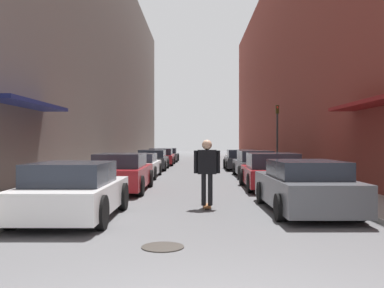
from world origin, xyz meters
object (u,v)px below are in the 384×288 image
object	(u,v)px
parked_car_right_3	(240,160)
parked_car_right_1	(271,172)
parked_car_left_5	(167,155)
parked_car_right_0	(304,187)
manhole_cover	(163,247)
parked_car_left_0	(74,191)
parked_car_left_3	(153,160)
traffic_light	(277,131)
parked_car_left_4	(161,157)
parked_car_left_2	(139,166)
parked_car_left_1	(122,173)
skateboarder	(207,166)
parked_car_right_2	(254,164)

from	to	relation	value
parked_car_right_3	parked_car_right_1	bearing A→B (deg)	-90.01
parked_car_left_5	parked_car_right_0	bearing A→B (deg)	-79.05
manhole_cover	parked_car_left_0	bearing A→B (deg)	130.58
parked_car_right_3	manhole_cover	bearing A→B (deg)	-99.49
parked_car_right_1	parked_car_left_3	bearing A→B (deg)	116.61
parked_car_right_0	parked_car_right_3	bearing A→B (deg)	89.69
parked_car_right_0	parked_car_right_3	distance (m)	16.29
parked_car_left_5	traffic_light	bearing A→B (deg)	-65.35
parked_car_left_4	parked_car_left_5	distance (m)	5.70
parked_car_left_2	parked_car_right_0	bearing A→B (deg)	-61.85
parked_car_left_4	parked_car_right_1	xyz separation A→B (m)	(5.44, -16.57, 0.03)
parked_car_left_4	parked_car_left_1	bearing A→B (deg)	-89.93
parked_car_right_3	traffic_light	world-z (taller)	traffic_light
parked_car_right_0	manhole_cover	xyz separation A→B (m)	(-3.25, -3.66, -0.61)
parked_car_left_3	manhole_cover	distance (m)	19.99
parked_car_left_2	parked_car_left_4	world-z (taller)	parked_car_left_4
parked_car_left_5	skateboarder	xyz separation A→B (m)	(2.89, -26.91, 0.51)
skateboarder	parked_car_left_0	bearing A→B (deg)	-152.31
parked_car_left_1	parked_car_left_4	world-z (taller)	parked_car_left_1
parked_car_left_5	parked_car_right_2	distance (m)	17.75
parked_car_left_1	parked_car_right_1	size ratio (longest dim) A/B	1.08
parked_car_left_3	parked_car_right_0	xyz separation A→B (m)	(5.44, -16.20, 0.01)
parked_car_left_4	parked_car_left_5	size ratio (longest dim) A/B	1.00
parked_car_left_2	manhole_cover	distance (m)	14.13
parked_car_left_2	parked_car_right_3	bearing A→B (deg)	47.14
parked_car_left_5	manhole_cover	distance (m)	31.17
parked_car_right_2	parked_car_left_0	bearing A→B (deg)	-115.90
parked_car_left_3	parked_car_right_3	world-z (taller)	parked_car_right_3
parked_car_left_2	parked_car_left_4	distance (m)	11.46
parked_car_left_0	parked_car_right_3	xyz separation A→B (m)	(5.55, 17.38, -0.02)
parked_car_right_3	parked_car_left_4	bearing A→B (deg)	135.02
parked_car_left_1	parked_car_right_0	bearing A→B (deg)	-39.50
parked_car_right_2	skateboarder	world-z (taller)	skateboarder
parked_car_right_2	parked_car_right_0	bearing A→B (deg)	-91.04
parked_car_left_4	traffic_light	world-z (taller)	traffic_light
skateboarder	parked_car_left_2	bearing A→B (deg)	107.53
parked_car_right_0	manhole_cover	world-z (taller)	parked_car_right_0
parked_car_right_2	traffic_light	xyz separation A→B (m)	(1.46, 1.71, 1.70)
parked_car_left_4	parked_car_right_2	world-z (taller)	parked_car_right_2
parked_car_right_0	parked_car_right_1	xyz separation A→B (m)	(0.09, 5.16, 0.02)
parked_car_right_0	manhole_cover	size ratio (longest dim) A/B	6.31
skateboarder	parked_car_left_5	bearing A→B (deg)	96.13
parked_car_left_2	parked_car_left_3	world-z (taller)	parked_car_left_3
parked_car_right_2	traffic_light	distance (m)	2.82
parked_car_right_2	traffic_light	world-z (taller)	traffic_light
parked_car_left_4	traffic_light	distance (m)	11.90
parked_car_right_1	parked_car_right_3	distance (m)	11.13
manhole_cover	parked_car_right_3	bearing A→B (deg)	80.51
parked_car_right_0	traffic_light	size ratio (longest dim) A/B	1.23
parked_car_left_0	skateboarder	size ratio (longest dim) A/B	2.25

